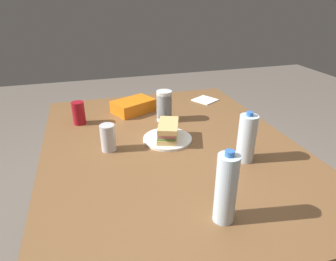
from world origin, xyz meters
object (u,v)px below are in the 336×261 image
water_bottle_tall (226,189)px  sandwich (168,130)px  soda_can_silver (108,138)px  water_bottle_spare (247,138)px  dining_table (170,160)px  paper_plate (168,139)px  soda_can_red (79,113)px  chip_bag (133,106)px  plastic_cup_stack (164,106)px

water_bottle_tall → sandwich: bearing=-178.4°
soda_can_silver → water_bottle_spare: bearing=65.7°
dining_table → paper_plate: paper_plate is taller
dining_table → soda_can_red: 0.56m
chip_bag → soda_can_silver: 0.47m
dining_table → water_bottle_spare: 0.39m
sandwich → soda_can_silver: 0.28m
dining_table → plastic_cup_stack: size_ratio=8.84×
dining_table → plastic_cup_stack: bearing=170.1°
water_bottle_tall → paper_plate: bearing=-178.4°
plastic_cup_stack → water_bottle_spare: bearing=23.2°
chip_bag → plastic_cup_stack: bearing=103.6°
paper_plate → water_bottle_tall: 0.57m
water_bottle_spare → soda_can_silver: 0.60m
sandwich → water_bottle_tall: 0.56m
chip_bag → water_bottle_tall: bearing=70.9°
dining_table → sandwich: 0.15m
dining_table → paper_plate: 0.10m
sandwich → soda_can_red: 0.51m
paper_plate → sandwich: 0.05m
plastic_cup_stack → water_bottle_spare: (0.50, 0.21, 0.02)m
sandwich → water_bottle_spare: size_ratio=0.94×
water_bottle_spare → water_bottle_tall: bearing=-39.0°
paper_plate → water_bottle_spare: size_ratio=1.07×
paper_plate → soda_can_silver: (0.02, -0.28, 0.06)m
water_bottle_tall → water_bottle_spare: water_bottle_tall is taller
water_bottle_spare → plastic_cup_stack: bearing=-156.8°
plastic_cup_stack → soda_can_silver: plastic_cup_stack is taller
water_bottle_spare → dining_table: bearing=-129.3°
water_bottle_tall → chip_bag: bearing=-173.5°
soda_can_red → dining_table: bearing=47.7°
soda_can_red → sandwich: bearing=51.5°
water_bottle_tall → soda_can_silver: 0.62m
paper_plate → soda_can_silver: 0.29m
chip_bag → water_bottle_spare: 0.76m
dining_table → sandwich: bearing=176.3°
soda_can_silver → soda_can_red: bearing=-160.1°
chip_bag → water_bottle_tall: water_bottle_tall is taller
chip_bag → water_bottle_tall: 0.98m
sandwich → soda_can_silver: soda_can_silver is taller
chip_bag → dining_table: bearing=75.9°
dining_table → paper_plate: bearing=177.2°
soda_can_red → chip_bag: size_ratio=0.53×
chip_bag → soda_can_silver: (0.43, -0.19, 0.03)m
chip_bag → water_bottle_spare: size_ratio=1.06×
water_bottle_spare → soda_can_silver: water_bottle_spare is taller
water_bottle_spare → soda_can_silver: (-0.24, -0.54, -0.04)m
water_bottle_tall → water_bottle_spare: 0.39m
soda_can_red → plastic_cup_stack: 0.46m
water_bottle_tall → plastic_cup_stack: 0.80m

